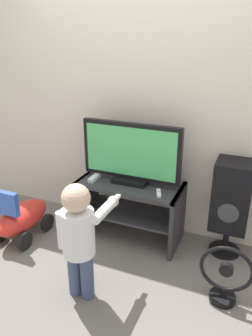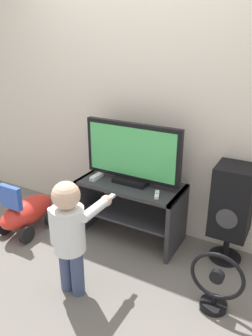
{
  "view_description": "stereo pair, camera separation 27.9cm",
  "coord_description": "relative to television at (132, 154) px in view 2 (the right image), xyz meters",
  "views": [
    {
      "loc": [
        1.01,
        -2.24,
        1.8
      ],
      "look_at": [
        0.0,
        0.14,
        0.74
      ],
      "focal_mm": 35.0,
      "sensor_mm": 36.0,
      "label": 1
    },
    {
      "loc": [
        1.26,
        -2.12,
        1.8
      ],
      "look_at": [
        0.0,
        0.14,
        0.74
      ],
      "focal_mm": 35.0,
      "sensor_mm": 36.0,
      "label": 2
    }
  ],
  "objects": [
    {
      "name": "ground_plane",
      "position": [
        0.0,
        -0.25,
        -0.83
      ],
      "size": [
        16.0,
        16.0,
        0.0
      ],
      "primitive_type": "plane",
      "color": "slate"
    },
    {
      "name": "wall_back",
      "position": [
        0.0,
        0.29,
        0.47
      ],
      "size": [
        10.0,
        0.06,
        2.6
      ],
      "color": "silver",
      "rests_on": "ground_plane"
    },
    {
      "name": "tv_stand",
      "position": [
        0.0,
        -0.02,
        -0.47
      ],
      "size": [
        0.95,
        0.45,
        0.56
      ],
      "color": "#2D2D33",
      "rests_on": "ground_plane"
    },
    {
      "name": "television",
      "position": [
        0.0,
        0.0,
        0.0
      ],
      "size": [
        0.9,
        0.2,
        0.55
      ],
      "color": "black",
      "rests_on": "tv_stand"
    },
    {
      "name": "game_console",
      "position": [
        -0.32,
        -0.08,
        -0.25
      ],
      "size": [
        0.05,
        0.18,
        0.04
      ],
      "color": "white",
      "rests_on": "tv_stand"
    },
    {
      "name": "remote_primary",
      "position": [
        0.31,
        -0.14,
        -0.26
      ],
      "size": [
        0.08,
        0.13,
        0.03
      ],
      "color": "white",
      "rests_on": "tv_stand"
    },
    {
      "name": "child",
      "position": [
        -0.03,
        -0.86,
        -0.3
      ],
      "size": [
        0.34,
        0.5,
        0.9
      ],
      "color": "#3F4C72",
      "rests_on": "ground_plane"
    },
    {
      "name": "speaker_tower",
      "position": [
        0.87,
        0.09,
        -0.29
      ],
      "size": [
        0.3,
        0.31,
        0.85
      ],
      "color": "black",
      "rests_on": "ground_plane"
    },
    {
      "name": "floor_fan",
      "position": [
        0.94,
        -0.52,
        -0.62
      ],
      "size": [
        0.37,
        0.19,
        0.46
      ],
      "color": "black",
      "rests_on": "ground_plane"
    },
    {
      "name": "ride_on_toy",
      "position": [
        -0.93,
        -0.42,
        -0.62
      ],
      "size": [
        0.33,
        0.62,
        0.54
      ],
      "color": "red",
      "rests_on": "ground_plane"
    }
  ]
}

